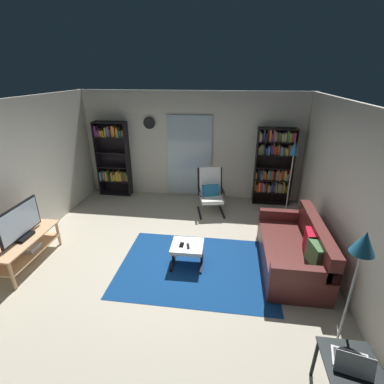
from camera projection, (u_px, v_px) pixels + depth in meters
name	position (u px, v px, depth m)	size (l,w,h in m)	color
ground_plane	(169.00, 261.00, 4.85)	(7.02, 7.02, 0.00)	#B0A893
wall_back	(192.00, 146.00, 6.99)	(5.60, 0.06, 2.60)	beige
wall_left	(6.00, 183.00, 4.68)	(0.06, 6.00, 2.60)	beige
wall_right	(353.00, 201.00, 4.01)	(0.06, 6.00, 2.60)	beige
glass_door_panel	(189.00, 156.00, 7.03)	(1.10, 0.01, 2.00)	silver
area_rug	(197.00, 267.00, 4.70)	(2.54, 1.84, 0.01)	navy
tv_stand	(27.00, 246.00, 4.68)	(0.48, 1.29, 0.50)	tan
television	(20.00, 223.00, 4.50)	(0.20, 0.90, 0.57)	black
bookshelf_near_tv	(113.00, 158.00, 7.18)	(0.80, 0.30, 1.89)	black
bookshelf_near_sofa	(274.00, 164.00, 6.65)	(0.87, 0.30, 1.83)	black
leather_sofa	(295.00, 251.00, 4.62)	(0.90, 1.83, 0.81)	#53221F
lounge_armchair	(211.00, 190.00, 6.39)	(0.69, 0.76, 1.02)	black
ottoman	(187.00, 248.00, 4.66)	(0.53, 0.49, 0.39)	white
tv_remote	(188.00, 246.00, 4.57)	(0.04, 0.14, 0.02)	black
cell_phone	(182.00, 245.00, 4.61)	(0.07, 0.14, 0.01)	black
floor_lamp_by_sofa	(361.00, 255.00, 2.73)	(0.23, 0.23, 1.62)	#A5A5AD
floor_lamp_by_shelf	(293.00, 159.00, 5.88)	(0.22, 0.22, 1.70)	#A5A5AD
side_table	(349.00, 370.00, 2.64)	(0.50, 0.50, 0.53)	black
laptop	(353.00, 362.00, 2.54)	(0.37, 0.34, 0.20)	#B7BABF
wall_clock	(149.00, 123.00, 6.83)	(0.29, 0.03, 0.29)	silver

